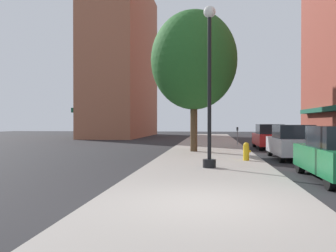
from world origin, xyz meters
The scene contains 9 objects.
ground_plane centered at (4.00, 18.00, 0.00)m, with size 90.00×90.00×0.00m, color #232326.
sidewalk_slab centered at (0.00, 19.00, 0.06)m, with size 4.80×50.00×0.12m, color gray.
building_far_background centered at (-11.01, 37.00, 9.63)m, with size 6.80×18.00×19.30m.
lamppost centered at (0.06, 5.81, 3.20)m, with size 0.48×0.48×5.90m.
fire_hydrant centered at (1.64, 8.46, 0.52)m, with size 0.33×0.26×0.79m.
parking_meter_near centered at (2.05, 19.43, 0.95)m, with size 0.14×0.09×1.31m.
tree_near centered at (-0.86, 13.12, 5.32)m, with size 4.91×4.91×8.04m.
car_silver centered at (4.00, 10.46, 0.81)m, with size 1.80×4.30×1.66m.
car_red centered at (4.00, 17.26, 0.81)m, with size 1.80×4.30×1.66m.
Camera 1 is at (0.13, -7.29, 1.77)m, focal length 38.12 mm.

